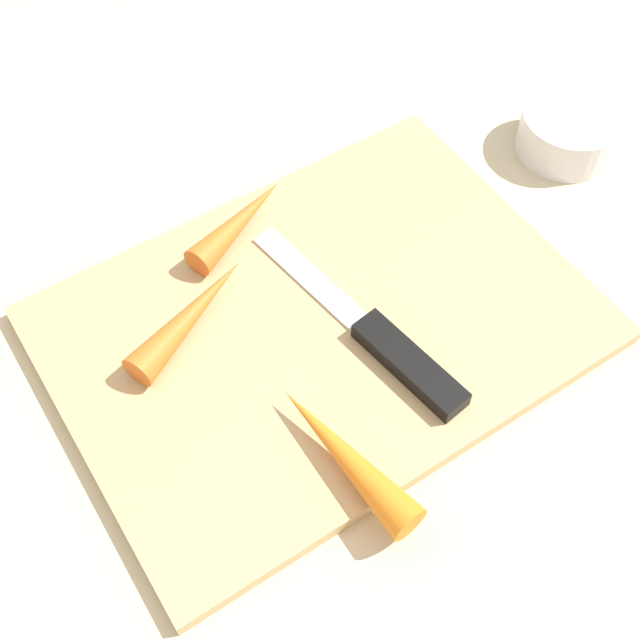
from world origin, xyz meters
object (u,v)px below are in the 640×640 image
cutting_board (320,325)px  carrot_medium (190,315)px  carrot_shortest (239,222)px  carrot_longest (345,455)px  small_bowl (569,132)px  knife (395,352)px

cutting_board → carrot_medium: (-0.08, 0.04, 0.02)m
carrot_shortest → carrot_longest: size_ratio=0.83×
carrot_shortest → carrot_medium: 0.09m
carrot_shortest → carrot_medium: carrot_medium is taller
carrot_medium → small_bowl: same height
knife → carrot_longest: size_ratio=1.73×
knife → carrot_medium: size_ratio=1.82×
carrot_shortest → small_bowl: (0.27, -0.06, -0.01)m
carrot_medium → cutting_board: bearing=-53.3°
carrot_longest → cutting_board: bearing=-32.3°
cutting_board → carrot_longest: bearing=-115.4°
knife → carrot_shortest: 0.16m
carrot_medium → small_bowl: size_ratio=1.38×
carrot_shortest → cutting_board: bearing=-107.8°
small_bowl → carrot_shortest: bearing=167.8°
cutting_board → carrot_shortest: (-0.01, 0.10, 0.02)m
cutting_board → knife: (0.03, -0.05, 0.01)m
knife → carrot_longest: bearing=114.6°
cutting_board → carrot_medium: bearing=149.6°
carrot_shortest → carrot_medium: bearing=-163.1°
knife → carrot_medium: (-0.10, 0.10, 0.01)m
knife → carrot_medium: bearing=38.4°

